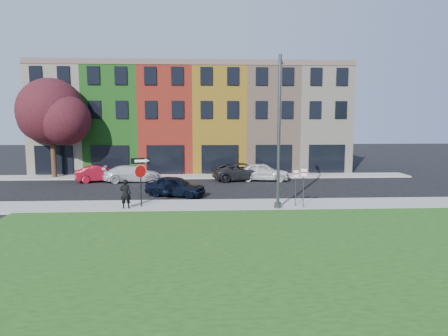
{
  "coord_description": "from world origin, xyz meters",
  "views": [
    {
      "loc": [
        -1.49,
        -20.41,
        5.25
      ],
      "look_at": [
        -0.24,
        4.0,
        2.18
      ],
      "focal_mm": 32.0,
      "sensor_mm": 36.0,
      "label": 1
    }
  ],
  "objects": [
    {
      "name": "parked_car_white",
      "position": [
        3.45,
        12.71,
        0.75
      ],
      "size": [
        2.93,
        4.89,
        1.51
      ],
      "primitive_type": "imported",
      "rotation": [
        0.0,
        0.0,
        1.44
      ],
      "color": "silver",
      "rests_on": "ground"
    },
    {
      "name": "street_lamp",
      "position": [
        2.79,
        2.09,
        4.46
      ],
      "size": [
        0.83,
        2.55,
        8.62
      ],
      "rotation": [
        0.0,
        0.0,
        -0.22
      ],
      "color": "#47494C",
      "rests_on": "sidewalk_near"
    },
    {
      "name": "sedan_near",
      "position": [
        -3.41,
        6.25,
        0.69
      ],
      "size": [
        4.24,
        5.09,
        1.38
      ],
      "primitive_type": "imported",
      "rotation": [
        0.0,
        0.0,
        1.22
      ],
      "color": "black",
      "rests_on": "ground"
    },
    {
      "name": "parking_sign_a",
      "position": [
        4.24,
        1.93,
        1.59
      ],
      "size": [
        0.3,
        0.16,
        2.37
      ],
      "rotation": [
        0.0,
        0.0,
        -0.42
      ],
      "color": "#47494C",
      "rests_on": "sidewalk_near"
    },
    {
      "name": "rowhouse_block",
      "position": [
        -2.5,
        21.18,
        4.99
      ],
      "size": [
        30.0,
        10.12,
        10.0
      ],
      "color": "beige",
      "rests_on": "ground"
    },
    {
      "name": "tree_purple",
      "position": [
        -14.48,
        15.01,
        5.66
      ],
      "size": [
        6.84,
        5.99,
        8.54
      ],
      "color": "#311B10",
      "rests_on": "sidewalk_far"
    },
    {
      "name": "parked_car_silver",
      "position": [
        -7.43,
        12.68,
        0.68
      ],
      "size": [
        3.35,
        5.26,
        1.36
      ],
      "primitive_type": "imported",
      "rotation": [
        0.0,
        0.0,
        1.73
      ],
      "color": "silver",
      "rests_on": "ground"
    },
    {
      "name": "ground",
      "position": [
        0.0,
        0.0,
        0.0
      ],
      "size": [
        120.0,
        120.0,
        0.0
      ],
      "primitive_type": "plane",
      "color": "black",
      "rests_on": "ground"
    },
    {
      "name": "man",
      "position": [
        -5.96,
        2.21,
        0.96
      ],
      "size": [
        0.63,
        0.43,
        1.69
      ],
      "primitive_type": "imported",
      "rotation": [
        0.0,
        0.0,
        3.16
      ],
      "color": "black",
      "rests_on": "sidewalk_near"
    },
    {
      "name": "parked_car_dark",
      "position": [
        1.87,
        13.05,
        0.74
      ],
      "size": [
        4.43,
        6.21,
        1.47
      ],
      "primitive_type": "imported",
      "rotation": [
        0.0,
        0.0,
        1.76
      ],
      "color": "black",
      "rests_on": "ground"
    },
    {
      "name": "parked_car_red",
      "position": [
        -10.03,
        12.87,
        0.68
      ],
      "size": [
        4.04,
        5.03,
        1.36
      ],
      "primitive_type": "imported",
      "rotation": [
        0.0,
        0.0,
        1.91
      ],
      "color": "maroon",
      "rests_on": "ground"
    },
    {
      "name": "parking_sign_b",
      "position": [
        3.89,
        2.39,
        1.5
      ],
      "size": [
        0.32,
        0.1,
        2.21
      ],
      "rotation": [
        0.0,
        0.0,
        0.13
      ],
      "color": "#47494C",
      "rests_on": "sidewalk_near"
    },
    {
      "name": "stop_sign",
      "position": [
        -5.15,
        2.66,
        2.15
      ],
      "size": [
        1.03,
        0.29,
        2.85
      ],
      "rotation": [
        0.0,
        0.0,
        0.24
      ],
      "color": "black",
      "rests_on": "sidewalk_near"
    },
    {
      "name": "sidewalk_far",
      "position": [
        -3.0,
        15.0,
        0.06
      ],
      "size": [
        40.0,
        2.4,
        0.12
      ],
      "primitive_type": "cube",
      "color": "#97958F",
      "rests_on": "ground"
    },
    {
      "name": "sidewalk_near",
      "position": [
        2.0,
        3.0,
        0.06
      ],
      "size": [
        40.0,
        3.0,
        0.12
      ],
      "primitive_type": "cube",
      "color": "#97958F",
      "rests_on": "ground"
    }
  ]
}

